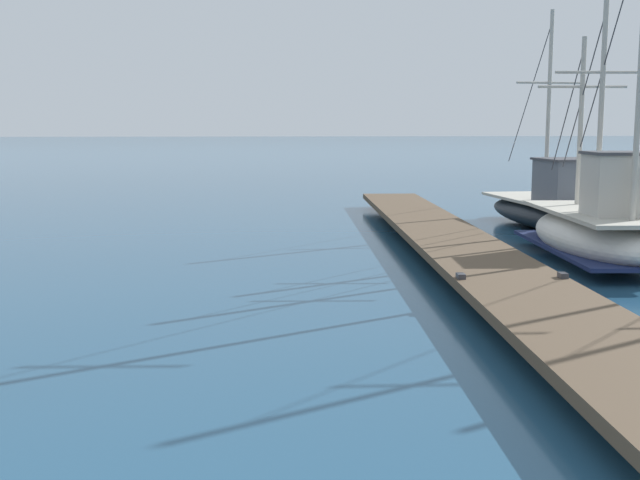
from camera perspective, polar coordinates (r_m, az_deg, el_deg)
name	(u,v)px	position (r m, az deg, el deg)	size (l,w,h in m)	color
floating_dock	(454,242)	(16.85, 9.60, -0.16)	(3.31, 22.25, 0.53)	brown
fishing_boat_1	(552,207)	(22.41, 16.36, 2.28)	(2.37, 6.30, 5.87)	black
fishing_boat_4	(601,230)	(17.16, 19.59, 0.71)	(2.64, 6.07, 6.94)	silver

